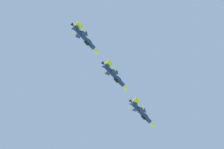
# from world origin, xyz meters

# --- Properties ---
(fighter_jet_lead) EXTENTS (15.38, 8.30, 7.74)m
(fighter_jet_lead) POSITION_xyz_m (43.07, 59.30, 152.56)
(fighter_jet_lead) COLOR navy
(fighter_jet_left_wing) EXTENTS (15.38, 8.34, 7.66)m
(fighter_jet_left_wing) POSITION_xyz_m (25.55, 51.07, 155.59)
(fighter_jet_left_wing) COLOR navy
(fighter_jet_right_wing) EXTENTS (15.38, 8.30, 7.73)m
(fighter_jet_right_wing) POSITION_xyz_m (7.48, 42.91, 156.67)
(fighter_jet_right_wing) COLOR navy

